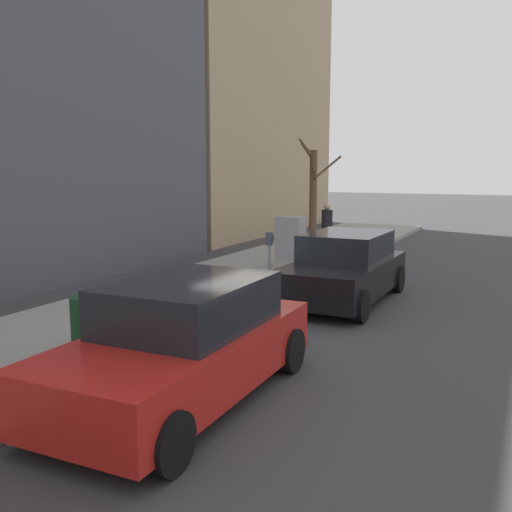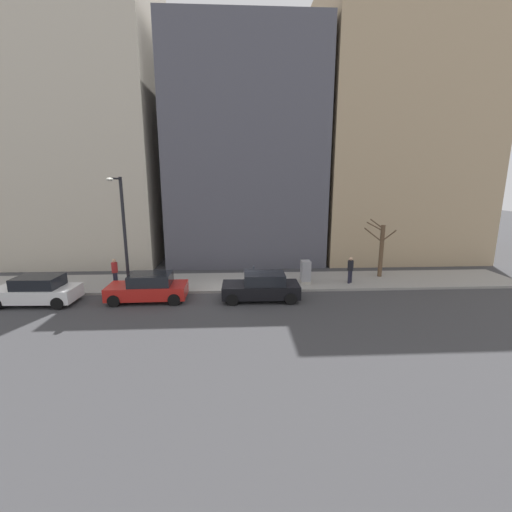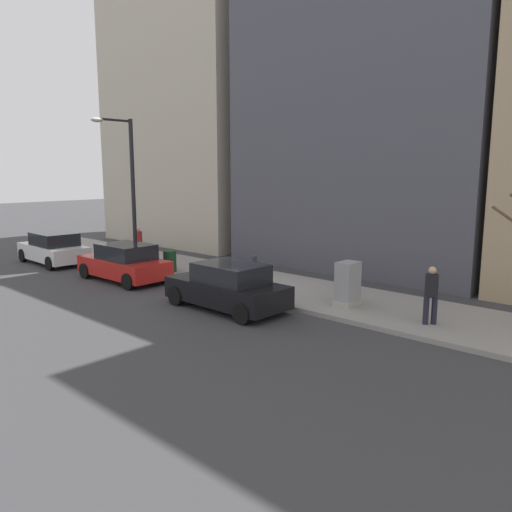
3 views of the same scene
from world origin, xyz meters
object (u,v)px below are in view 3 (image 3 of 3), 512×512
Objects in this scene: parking_meter at (254,271)px; parked_car_white at (54,249)px; parked_car_black at (228,287)px; office_tower_right at (220,49)px; pedestrian_near_meter at (431,292)px; streetlamp at (128,181)px; utility_box at (348,284)px; parked_car_red at (124,263)px; pedestrian_midblock at (138,242)px; trash_bin at (170,261)px; office_block_center at (402,83)px.

parked_car_white is at bearing 98.28° from parking_meter.
office_tower_right is at bearing 47.59° from parked_car_black.
streetlamp is at bearing -41.93° from pedestrian_near_meter.
utility_box is at bearing -48.32° from pedestrian_near_meter.
pedestrian_midblock is at bearing 45.65° from parked_car_red.
parked_car_white is at bearing -94.82° from pedestrian_midblock.
office_tower_right reaches higher than pedestrian_near_meter.
parking_meter is (1.69, -11.60, 0.24)m from parked_car_white.
trash_bin is 3.18m from pedestrian_midblock.
parked_car_red is 3.65m from pedestrian_midblock.
parked_car_black is at bearing -110.27° from trash_bin.
utility_box reaches higher than parked_car_white.
utility_box is (2.51, -2.92, 0.11)m from parked_car_black.
utility_box is 21.81m from office_tower_right.
streetlamp reaches higher than pedestrian_near_meter.
office_block_center reaches higher than trash_bin.
pedestrian_midblock is 14.99m from office_block_center.
parked_car_red is at bearing -130.59° from streetlamp.
utility_box is 8.65m from trash_bin.
parking_meter is 6.13m from pedestrian_near_meter.
parking_meter is 8.50m from pedestrian_midblock.
trash_bin is 0.04× the size of office_tower_right.
trash_bin is (2.14, -6.25, -0.14)m from parked_car_white.
parking_meter is 0.81× the size of pedestrian_midblock.
streetlamp is (-1.02, 10.66, 3.17)m from utility_box.
parked_car_black is 1.72m from parking_meter.
parked_car_white is 2.56× the size of pedestrian_near_meter.
office_tower_right reaches higher than streetlamp.
office_block_center is 0.72× the size of office_tower_right.
streetlamp reaches higher than utility_box.
pedestrian_near_meter is at bearing -86.21° from streetlamp.
parked_car_white is at bearing -174.96° from office_tower_right.
parking_meter is 0.94× the size of utility_box.
office_block_center is at bearing 3.56° from parked_car_black.
parked_car_black is at bearing 130.66° from utility_box.
utility_box reaches higher than parking_meter.
parked_car_black is 6.21m from pedestrian_near_meter.
pedestrian_near_meter is (2.41, -17.69, 0.35)m from parked_car_white.
streetlamp is (-0.17, 7.37, 3.04)m from parking_meter.
pedestrian_midblock is (2.50, 2.63, 0.35)m from parked_car_red.
parked_car_black is 3.86m from utility_box.
parked_car_white reaches higher than trash_bin.
pedestrian_near_meter is (-0.13, -2.80, 0.24)m from utility_box.
trash_bin is at bearing 154.34° from office_block_center.
parking_meter is 1.50× the size of trash_bin.
streetlamp is at bearing 95.45° from utility_box.
parked_car_red is 15.83m from office_block_center.
pedestrian_near_meter is 0.07× the size of office_tower_right.
office_tower_right is at bearing 26.39° from streetlamp.
parked_car_red reaches higher than trash_bin.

